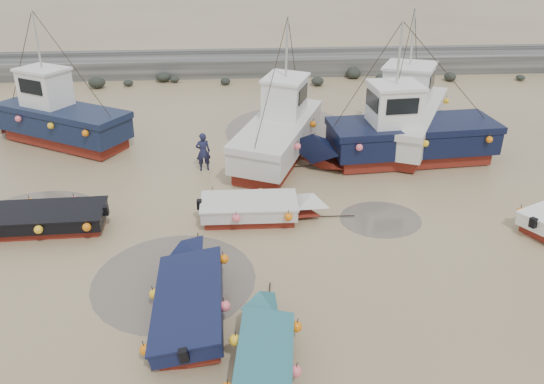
{
  "coord_description": "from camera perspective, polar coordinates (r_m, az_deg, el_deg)",
  "views": [
    {
      "loc": [
        -0.05,
        -14.65,
        10.31
      ],
      "look_at": [
        1.01,
        1.87,
        1.4
      ],
      "focal_mm": 35.0,
      "sensor_mm": 36.0,
      "label": 1
    }
  ],
  "objects": [
    {
      "name": "dinghy_5",
      "position": [
        19.61,
        -1.4,
        -1.58
      ],
      "size": [
        5.89,
        2.17,
        1.43
      ],
      "rotation": [
        0.0,
        0.0,
        -1.58
      ],
      "color": "maroon",
      "rests_on": "ground"
    },
    {
      "name": "person",
      "position": [
        23.81,
        -7.29,
        2.38
      ],
      "size": [
        0.71,
        0.53,
        1.75
      ],
      "primitive_type": "imported",
      "rotation": [
        0.0,
        0.0,
        3.32
      ],
      "color": "#1A1D3C",
      "rests_on": "ground"
    },
    {
      "name": "seawall",
      "position": [
        37.9,
        -3.5,
        13.44
      ],
      "size": [
        60.0,
        4.92,
        1.5
      ],
      "color": "slate",
      "rests_on": "ground"
    },
    {
      "name": "dinghy_4",
      "position": [
        20.75,
        -24.06,
        -2.52
      ],
      "size": [
        6.54,
        2.22,
        1.43
      ],
      "rotation": [
        0.0,
        0.0,
        1.6
      ],
      "color": "maroon",
      "rests_on": "ground"
    },
    {
      "name": "puddle_b",
      "position": [
        20.3,
        11.59,
        -2.87
      ],
      "size": [
        3.07,
        3.07,
        0.01
      ],
      "primitive_type": "cylinder",
      "color": "#60564D",
      "rests_on": "ground"
    },
    {
      "name": "puddle_a",
      "position": [
        17.14,
        -10.48,
        -9.24
      ],
      "size": [
        5.13,
        5.13,
        0.01
      ],
      "primitive_type": "cylinder",
      "color": "#60564D",
      "rests_on": "ground"
    },
    {
      "name": "cabin_boat_3",
      "position": [
        27.31,
        14.19,
        8.2
      ],
      "size": [
        6.79,
        10.21,
        6.22
      ],
      "rotation": [
        0.0,
        0.0,
        -0.48
      ],
      "color": "maroon",
      "rests_on": "ground"
    },
    {
      "name": "dinghy_1",
      "position": [
        15.63,
        -8.51,
        -10.81
      ],
      "size": [
        2.4,
        6.63,
        1.43
      ],
      "rotation": [
        0.0,
        0.0,
        0.03
      ],
      "color": "maroon",
      "rests_on": "ground"
    },
    {
      "name": "cabin_boat_0",
      "position": [
        28.14,
        -22.49,
        7.55
      ],
      "size": [
        9.09,
        5.91,
        6.22
      ],
      "rotation": [
        0.0,
        0.0,
        1.06
      ],
      "color": "maroon",
      "rests_on": "ground"
    },
    {
      "name": "cabin_boat_2",
      "position": [
        24.6,
        13.52,
        6.05
      ],
      "size": [
        10.69,
        3.55,
        6.22
      ],
      "rotation": [
        0.0,
        0.0,
        1.65
      ],
      "color": "maroon",
      "rests_on": "ground"
    },
    {
      "name": "dinghy_2",
      "position": [
        13.88,
        -1.02,
        -16.3
      ],
      "size": [
        2.12,
        5.17,
        1.43
      ],
      "rotation": [
        0.0,
        0.0,
        -0.12
      ],
      "color": "maroon",
      "rests_on": "ground"
    },
    {
      "name": "ground",
      "position": [
        17.92,
        -2.87,
        -6.88
      ],
      "size": [
        120.0,
        120.0,
        0.0
      ],
      "primitive_type": "plane",
      "color": "tan",
      "rests_on": "ground"
    },
    {
      "name": "puddle_c",
      "position": [
        22.31,
        -23.67,
        -1.83
      ],
      "size": [
        4.2,
        4.2,
        0.01
      ],
      "primitive_type": "cylinder",
      "color": "#60564D",
      "rests_on": "ground"
    },
    {
      "name": "puddle_d",
      "position": [
        27.94,
        1.85,
        6.63
      ],
      "size": [
        6.66,
        6.66,
        0.01
      ],
      "primitive_type": "cylinder",
      "color": "#60564D",
      "rests_on": "ground"
    },
    {
      "name": "cabin_boat_1",
      "position": [
        24.69,
        1.0,
        6.97
      ],
      "size": [
        5.23,
        9.86,
        6.22
      ],
      "rotation": [
        0.0,
        0.0,
        -0.38
      ],
      "color": "maroon",
      "rests_on": "ground"
    }
  ]
}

